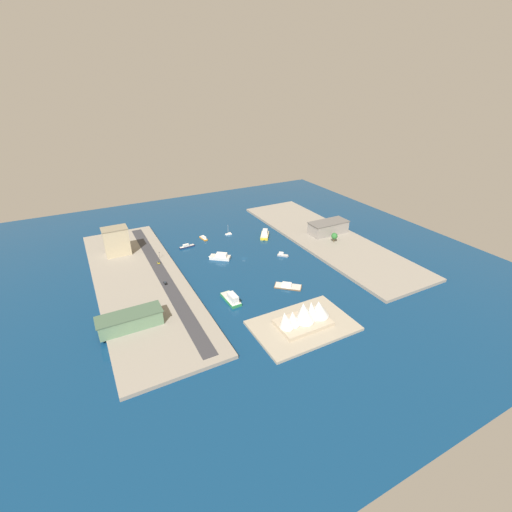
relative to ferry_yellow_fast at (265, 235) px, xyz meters
name	(u,v)px	position (x,y,z in m)	size (l,w,h in m)	color
ground_plane	(244,258)	(43.24, 36.11, -2.43)	(440.00, 440.00, 0.00)	navy
quay_west	(325,238)	(-54.53, 36.11, -1.06)	(70.00, 240.00, 2.74)	gray
quay_east	(140,282)	(141.00, 36.11, -1.06)	(70.00, 240.00, 2.74)	gray
peninsula_point	(303,326)	(52.92, 148.97, -1.43)	(69.93, 45.98, 2.00)	#A89E89
road_strip	(163,275)	(121.52, 36.11, 0.39)	(10.26, 228.00, 0.15)	#38383D
ferry_yellow_fast	(265,235)	(0.00, 0.00, 0.00)	(17.61, 21.14, 6.60)	yellow
yacht_sleek_gray	(283,255)	(7.77, 49.50, -1.00)	(9.91, 9.67, 4.22)	#999EA3
patrol_launch_navy	(187,246)	(83.87, -13.45, -1.07)	(16.95, 4.64, 3.78)	#1E284C
ferry_green_doubledeck	(232,299)	(83.89, 97.36, 0.35)	(8.91, 23.83, 7.78)	#2D8C4C
barge_flat_brown	(288,286)	(34.07, 99.73, -1.40)	(22.79, 21.52, 3.09)	brown
water_taxi_orange	(204,238)	(61.45, -25.25, -1.06)	(5.19, 13.76, 3.54)	orange
ferry_white_commuter	(220,257)	(63.59, 26.28, -0.09)	(20.31, 18.21, 6.01)	silver
sailboat_small_white	(229,234)	(32.65, -23.65, -1.50)	(7.98, 3.84, 11.57)	white
terminal_long_green	(130,320)	(158.84, 96.62, 5.71)	(43.19, 15.51, 10.73)	slate
office_block_beige	(116,241)	(148.40, -24.36, 13.92)	(23.28, 15.80, 27.15)	#C6B793
carpark_squat_concrete	(328,227)	(-62.98, 29.21, 7.00)	(43.52, 19.68, 13.32)	gray
taxi_yellow_cab	(158,262)	(119.22, 12.86, 1.20)	(2.08, 4.29, 1.51)	black
suv_black	(165,283)	(123.31, 51.65, 1.21)	(2.06, 4.97, 1.52)	black
traffic_light_waterfront	(159,254)	(115.49, 2.82, 4.65)	(0.36, 0.36, 6.50)	black
opera_landmark	(305,315)	(52.11, 148.97, 7.44)	(41.25, 23.15, 19.12)	#BCAD93
park_tree_cluster	(332,235)	(-55.37, 45.70, 6.19)	(10.80, 22.25, 10.29)	brown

